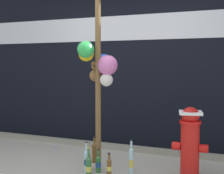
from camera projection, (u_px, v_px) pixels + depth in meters
The scene contains 13 objects.
building_wall at pixel (128, 29), 5.31m from camera, with size 10.00×0.21×3.91m.
curb_strip at pixel (118, 147), 5.04m from camera, with size 8.00×0.12×0.08m, color gray.
memorial_post at pixel (99, 52), 3.96m from camera, with size 0.50×0.51×2.54m.
fire_hydrant at pixel (190, 140), 3.80m from camera, with size 0.42×0.32×0.85m.
bottle_0 at pixel (86, 161), 3.94m from camera, with size 0.06×0.06×0.40m.
bottle_1 at pixel (98, 164), 3.97m from camera, with size 0.07×0.07×0.30m.
bottle_2 at pixel (109, 168), 3.76m from camera, with size 0.06×0.06×0.31m.
bottle_3 at pixel (89, 167), 3.78m from camera, with size 0.07×0.07×0.37m.
bottle_4 at pixel (94, 152), 4.37m from camera, with size 0.07×0.07×0.36m.
bottle_5 at pixel (87, 161), 4.07m from camera, with size 0.08×0.08×0.30m.
bottle_6 at pixel (131, 160), 3.95m from camera, with size 0.06×0.06×0.42m.
litter_0 at pixel (55, 147), 5.21m from camera, with size 0.14×0.06×0.01m, color #8C99B2.
litter_3 at pixel (192, 171), 4.00m from camera, with size 0.13×0.12×0.01m, color silver.
Camera 1 is at (1.79, -3.24, 1.36)m, focal length 50.77 mm.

